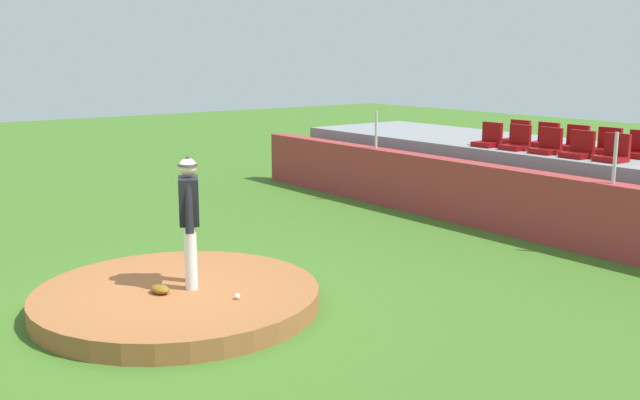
% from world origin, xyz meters
% --- Properties ---
extents(ground_plane, '(60.00, 60.00, 0.00)m').
position_xyz_m(ground_plane, '(0.00, 0.00, 0.00)').
color(ground_plane, '#3D6A21').
extents(pitchers_mound, '(3.74, 3.74, 0.26)m').
position_xyz_m(pitchers_mound, '(0.00, 0.00, 0.13)').
color(pitchers_mound, '#9A5A31').
rests_on(pitchers_mound, ground_plane).
extents(pitcher, '(0.73, 0.45, 1.74)m').
position_xyz_m(pitcher, '(-0.02, 0.23, 1.27)').
color(pitcher, white).
rests_on(pitcher, pitchers_mound).
extents(baseball, '(0.07, 0.07, 0.07)m').
position_xyz_m(baseball, '(0.85, 0.41, 0.30)').
color(baseball, white).
rests_on(baseball, pitchers_mound).
extents(fielding_glove, '(0.33, 0.25, 0.11)m').
position_xyz_m(fielding_glove, '(0.05, -0.26, 0.32)').
color(fielding_glove, brown).
rests_on(fielding_glove, pitchers_mound).
extents(brick_barrier, '(15.21, 0.40, 1.23)m').
position_xyz_m(brick_barrier, '(0.00, 6.79, 0.62)').
color(brick_barrier, '#A03434').
rests_on(brick_barrier, ground_plane).
extents(fence_post_left, '(0.06, 0.06, 0.84)m').
position_xyz_m(fence_post_left, '(-3.68, 6.79, 1.65)').
color(fence_post_left, silver).
rests_on(fence_post_left, brick_barrier).
extents(fence_post_right, '(0.06, 0.06, 0.84)m').
position_xyz_m(fence_post_right, '(2.09, 6.79, 1.65)').
color(fence_post_right, silver).
rests_on(fence_post_right, brick_barrier).
extents(bleacher_platform, '(13.93, 3.23, 1.41)m').
position_xyz_m(bleacher_platform, '(0.00, 9.02, 0.70)').
color(bleacher_platform, gray).
rests_on(bleacher_platform, ground_plane).
extents(stadium_chair_0, '(0.48, 0.44, 0.50)m').
position_xyz_m(stadium_chair_0, '(-1.41, 7.91, 1.56)').
color(stadium_chair_0, maroon).
rests_on(stadium_chair_0, bleacher_platform).
extents(stadium_chair_1, '(0.48, 0.44, 0.50)m').
position_xyz_m(stadium_chair_1, '(-0.73, 7.95, 1.56)').
color(stadium_chair_1, maroon).
rests_on(stadium_chair_1, bleacher_platform).
extents(stadium_chair_2, '(0.48, 0.44, 0.50)m').
position_xyz_m(stadium_chair_2, '(-0.00, 7.94, 1.56)').
color(stadium_chair_2, maroon).
rests_on(stadium_chair_2, bleacher_platform).
extents(stadium_chair_3, '(0.48, 0.44, 0.50)m').
position_xyz_m(stadium_chair_3, '(0.71, 7.92, 1.56)').
color(stadium_chair_3, maroon).
rests_on(stadium_chair_3, bleacher_platform).
extents(stadium_chair_4, '(0.48, 0.44, 0.50)m').
position_xyz_m(stadium_chair_4, '(1.38, 7.95, 1.56)').
color(stadium_chair_4, maroon).
rests_on(stadium_chair_4, bleacher_platform).
extents(stadium_chair_5, '(0.48, 0.44, 0.50)m').
position_xyz_m(stadium_chair_5, '(-1.40, 8.84, 1.56)').
color(stadium_chair_5, maroon).
rests_on(stadium_chair_5, bleacher_platform).
extents(stadium_chair_6, '(0.48, 0.44, 0.50)m').
position_xyz_m(stadium_chair_6, '(-0.67, 8.83, 1.56)').
color(stadium_chair_6, maroon).
rests_on(stadium_chair_6, bleacher_platform).
extents(stadium_chair_7, '(0.48, 0.44, 0.50)m').
position_xyz_m(stadium_chair_7, '(0.03, 8.82, 1.56)').
color(stadium_chair_7, maroon).
rests_on(stadium_chair_7, bleacher_platform).
extents(stadium_chair_8, '(0.48, 0.44, 0.50)m').
position_xyz_m(stadium_chair_8, '(0.70, 8.85, 1.56)').
color(stadium_chair_8, maroon).
rests_on(stadium_chair_8, bleacher_platform).
extents(stadium_chair_9, '(0.48, 0.44, 0.50)m').
position_xyz_m(stadium_chair_9, '(1.39, 8.80, 1.56)').
color(stadium_chair_9, maroon).
rests_on(stadium_chair_9, bleacher_platform).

